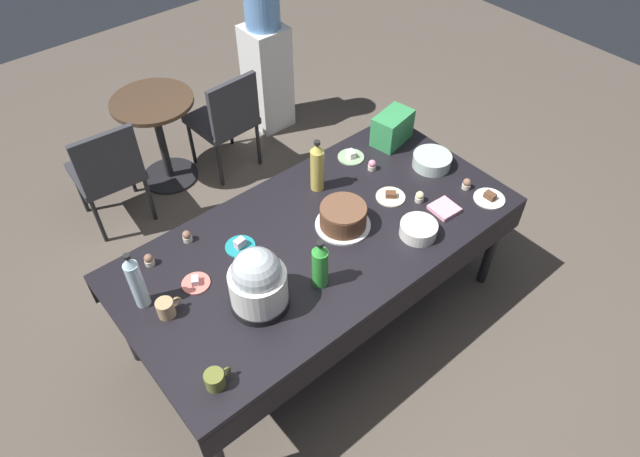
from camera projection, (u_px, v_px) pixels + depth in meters
name	position (u px, v px, depth m)	size (l,w,h in m)	color
ground	(320.00, 316.00, 3.54)	(9.00, 9.00, 0.00)	brown
potluck_table	(320.00, 243.00, 3.05)	(2.20, 1.10, 0.75)	black
frosted_layer_cake	(343.00, 217.00, 3.01)	(0.31, 0.31, 0.14)	silver
slow_cooker	(258.00, 282.00, 2.57)	(0.29, 0.29, 0.35)	black
glass_salad_bowl	(432.00, 161.00, 3.38)	(0.23, 0.23, 0.08)	#B2C6BC
ceramic_snack_bowl	(418.00, 229.00, 2.98)	(0.20, 0.20, 0.08)	silver
dessert_plate_teal	(240.00, 245.00, 2.93)	(0.16, 0.16, 0.06)	teal
dessert_plate_white	(489.00, 198.00, 3.20)	(0.18, 0.18, 0.04)	white
dessert_plate_coral	(196.00, 282.00, 2.77)	(0.14, 0.14, 0.04)	#E07266
dessert_plate_cream	(391.00, 196.00, 3.21)	(0.17, 0.17, 0.04)	beige
dessert_plate_sage	(351.00, 156.00, 3.46)	(0.17, 0.17, 0.05)	#8CA87F
cupcake_rose	(187.00, 236.00, 2.95)	(0.05, 0.05, 0.07)	beige
cupcake_berry	(420.00, 197.00, 3.17)	(0.05, 0.05, 0.07)	beige
cupcake_vanilla	(467.00, 184.00, 3.25)	(0.05, 0.05, 0.07)	beige
cupcake_mint	(372.00, 165.00, 3.37)	(0.05, 0.05, 0.07)	beige
cupcake_cocoa	(149.00, 260.00, 2.84)	(0.05, 0.05, 0.07)	beige
soda_bottle_lime_soda	(320.00, 265.00, 2.68)	(0.08, 0.08, 0.30)	green
soda_bottle_ginger_ale	(317.00, 167.00, 3.16)	(0.08, 0.08, 0.34)	gold
soda_bottle_water	(136.00, 282.00, 2.58)	(0.07, 0.07, 0.35)	silver
coffee_mug_tan	(166.00, 308.00, 2.61)	(0.13, 0.08, 0.09)	tan
coffee_mug_olive	(215.00, 379.00, 2.36)	(0.13, 0.09, 0.08)	olive
soda_carton	(392.00, 128.00, 3.51)	(0.26, 0.16, 0.20)	#338C4C
paper_napkin_stack	(444.00, 209.00, 3.13)	(0.14, 0.14, 0.02)	pink
maroon_chair_left	(108.00, 169.00, 3.79)	(0.47, 0.47, 0.85)	#333338
maroon_chair_right	(226.00, 117.00, 4.22)	(0.47, 0.47, 0.85)	#333338
round_cafe_table	(158.00, 125.00, 4.13)	(0.60, 0.60, 0.72)	#473323
water_cooler	(266.00, 63.00, 4.59)	(0.32, 0.32, 1.24)	silver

